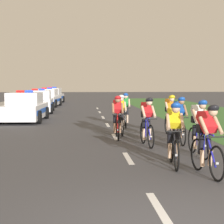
{
  "coord_description": "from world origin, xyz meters",
  "views": [
    {
      "loc": [
        -1.19,
        -4.72,
        1.96
      ],
      "look_at": [
        -0.3,
        6.6,
        1.1
      ],
      "focal_mm": 61.46,
      "sensor_mm": 36.0,
      "label": 1
    }
  ],
  "objects_px": {
    "cyclist_fourth": "(147,121)",
    "cyclist_seventh": "(117,116)",
    "cyclist_fifth": "(179,120)",
    "police_car_second": "(39,102)",
    "police_car_furthest": "(52,96)",
    "police_car_nearest": "(25,108)",
    "cyclist_eighth": "(120,114)",
    "police_car_third": "(47,98)",
    "cyclist_third": "(199,127)",
    "cyclist_second": "(174,133)",
    "cyclist_sixth": "(170,115)",
    "cyclist_ninth": "(125,110)",
    "cyclist_lead": "(207,139)"
  },
  "relations": [
    {
      "from": "cyclist_fourth",
      "to": "cyclist_seventh",
      "type": "relative_size",
      "value": 1.0
    },
    {
      "from": "cyclist_fifth",
      "to": "police_car_second",
      "type": "xyz_separation_m",
      "value": [
        -6.04,
        13.91,
        -0.11
      ]
    },
    {
      "from": "cyclist_seventh",
      "to": "police_car_furthest",
      "type": "xyz_separation_m",
      "value": [
        -4.16,
        24.68,
        -0.11
      ]
    },
    {
      "from": "police_car_nearest",
      "to": "cyclist_fourth",
      "type": "bearing_deg",
      "value": -59.25
    },
    {
      "from": "cyclist_eighth",
      "to": "police_car_third",
      "type": "relative_size",
      "value": 0.38
    },
    {
      "from": "cyclist_fourth",
      "to": "cyclist_fifth",
      "type": "relative_size",
      "value": 1.0
    },
    {
      "from": "cyclist_third",
      "to": "cyclist_seventh",
      "type": "distance_m",
      "value": 3.93
    },
    {
      "from": "cyclist_second",
      "to": "cyclist_fifth",
      "type": "relative_size",
      "value": 1.0
    },
    {
      "from": "cyclist_eighth",
      "to": "cyclist_fourth",
      "type": "bearing_deg",
      "value": -78.12
    },
    {
      "from": "police_car_nearest",
      "to": "cyclist_sixth",
      "type": "bearing_deg",
      "value": -44.04
    },
    {
      "from": "cyclist_fourth",
      "to": "cyclist_ninth",
      "type": "bearing_deg",
      "value": 90.98
    },
    {
      "from": "cyclist_eighth",
      "to": "police_car_nearest",
      "type": "height_order",
      "value": "police_car_nearest"
    },
    {
      "from": "cyclist_eighth",
      "to": "police_car_third",
      "type": "height_order",
      "value": "police_car_third"
    },
    {
      "from": "police_car_furthest",
      "to": "cyclist_ninth",
      "type": "bearing_deg",
      "value": -77.14
    },
    {
      "from": "cyclist_fourth",
      "to": "cyclist_eighth",
      "type": "relative_size",
      "value": 1.0
    },
    {
      "from": "cyclist_third",
      "to": "police_car_furthest",
      "type": "bearing_deg",
      "value": 102.06
    },
    {
      "from": "cyclist_lead",
      "to": "cyclist_seventh",
      "type": "height_order",
      "value": "same"
    },
    {
      "from": "cyclist_lead",
      "to": "cyclist_ninth",
      "type": "bearing_deg",
      "value": 94.42
    },
    {
      "from": "cyclist_fifth",
      "to": "police_car_furthest",
      "type": "height_order",
      "value": "police_car_furthest"
    },
    {
      "from": "cyclist_fourth",
      "to": "cyclist_fifth",
      "type": "bearing_deg",
      "value": 19.47
    },
    {
      "from": "cyclist_fifth",
      "to": "police_car_third",
      "type": "height_order",
      "value": "police_car_third"
    },
    {
      "from": "cyclist_second",
      "to": "cyclist_lead",
      "type": "bearing_deg",
      "value": -62.12
    },
    {
      "from": "cyclist_ninth",
      "to": "cyclist_eighth",
      "type": "bearing_deg",
      "value": -100.65
    },
    {
      "from": "police_car_nearest",
      "to": "police_car_furthest",
      "type": "distance_m",
      "value": 18.1
    },
    {
      "from": "cyclist_fourth",
      "to": "cyclist_second",
      "type": "bearing_deg",
      "value": -87.57
    },
    {
      "from": "cyclist_eighth",
      "to": "police_car_nearest",
      "type": "relative_size",
      "value": 0.39
    },
    {
      "from": "police_car_third",
      "to": "cyclist_seventh",
      "type": "bearing_deg",
      "value": -77.68
    },
    {
      "from": "cyclist_second",
      "to": "cyclist_sixth",
      "type": "bearing_deg",
      "value": 77.88
    },
    {
      "from": "cyclist_sixth",
      "to": "police_car_nearest",
      "type": "height_order",
      "value": "police_car_nearest"
    },
    {
      "from": "cyclist_ninth",
      "to": "police_car_third",
      "type": "height_order",
      "value": "police_car_third"
    },
    {
      "from": "police_car_nearest",
      "to": "police_car_third",
      "type": "distance_m",
      "value": 12.45
    },
    {
      "from": "cyclist_lead",
      "to": "police_car_furthest",
      "type": "distance_m",
      "value": 30.77
    },
    {
      "from": "cyclist_sixth",
      "to": "cyclist_ninth",
      "type": "height_order",
      "value": "same"
    },
    {
      "from": "cyclist_sixth",
      "to": "police_car_third",
      "type": "relative_size",
      "value": 0.38
    },
    {
      "from": "police_car_furthest",
      "to": "cyclist_seventh",
      "type": "bearing_deg",
      "value": -80.44
    },
    {
      "from": "cyclist_second",
      "to": "cyclist_fifth",
      "type": "xyz_separation_m",
      "value": [
        0.99,
        3.37,
        0.0
      ]
    },
    {
      "from": "cyclist_sixth",
      "to": "police_car_second",
      "type": "distance_m",
      "value": 13.5
    },
    {
      "from": "cyclist_lead",
      "to": "police_car_third",
      "type": "bearing_deg",
      "value": 102.68
    },
    {
      "from": "cyclist_third",
      "to": "police_car_nearest",
      "type": "height_order",
      "value": "police_car_nearest"
    },
    {
      "from": "cyclist_fifth",
      "to": "police_car_nearest",
      "type": "xyz_separation_m",
      "value": [
        -6.04,
        7.89,
        -0.11
      ]
    },
    {
      "from": "police_car_third",
      "to": "police_car_furthest",
      "type": "bearing_deg",
      "value": 90.0
    },
    {
      "from": "cyclist_second",
      "to": "cyclist_seventh",
      "type": "xyz_separation_m",
      "value": [
        -0.9,
        4.66,
        0.0
      ]
    },
    {
      "from": "cyclist_seventh",
      "to": "police_car_nearest",
      "type": "xyz_separation_m",
      "value": [
        -4.16,
        6.59,
        -0.11
      ]
    },
    {
      "from": "cyclist_third",
      "to": "police_car_furthest",
      "type": "height_order",
      "value": "police_car_furthest"
    },
    {
      "from": "cyclist_eighth",
      "to": "police_car_second",
      "type": "height_order",
      "value": "police_car_second"
    },
    {
      "from": "cyclist_fifth",
      "to": "cyclist_eighth",
      "type": "bearing_deg",
      "value": 126.37
    },
    {
      "from": "cyclist_lead",
      "to": "police_car_nearest",
      "type": "bearing_deg",
      "value": 114.47
    },
    {
      "from": "cyclist_fourth",
      "to": "cyclist_eighth",
      "type": "distance_m",
      "value": 2.73
    },
    {
      "from": "cyclist_fifth",
      "to": "cyclist_second",
      "type": "bearing_deg",
      "value": -106.38
    },
    {
      "from": "cyclist_fifth",
      "to": "cyclist_eighth",
      "type": "relative_size",
      "value": 1.0
    }
  ]
}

